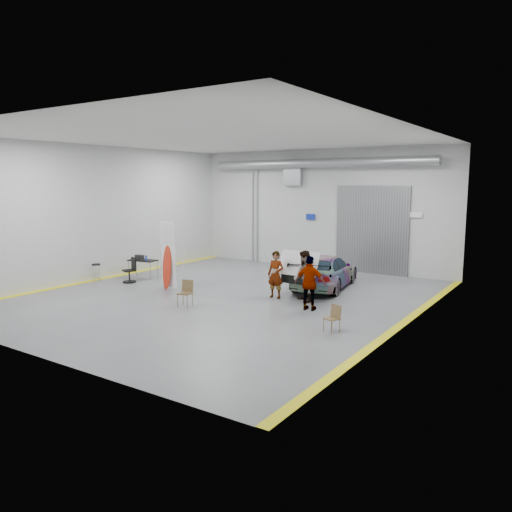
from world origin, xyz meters
The scene contains 13 objects.
ground centered at (0.00, 0.00, 0.00)m, with size 16.00×16.00×0.00m, color #5B5D62.
room_shell centered at (0.24, 2.22, 4.08)m, with size 14.02×16.18×6.01m.
sedan_car centered at (2.45, 3.57, 0.69)m, with size 1.95×4.78×1.39m, color silver.
person_a centered at (1.71, 0.88, 0.90)m, with size 0.65×0.43×1.80m, color #7F6045.
person_b centered at (2.95, 0.88, 0.95)m, with size 0.93×0.71×1.91m, color slate.
person_c centered at (3.66, -0.07, 0.95)m, with size 1.10×0.45×1.89m, color brown.
surfboard_display centered at (-2.72, -0.31, 1.20)m, with size 0.84×0.27×2.97m.
folding_chair_near centered at (-0.25, -2.05, 0.29)m, with size 0.52×0.54×0.93m.
folding_chair_far centered at (5.39, -1.98, 0.25)m, with size 0.48×0.50×0.80m.
shop_stool centered at (-6.60, -0.79, 0.39)m, with size 0.40×0.40×0.78m.
work_table centered at (-5.54, 0.94, 0.83)m, with size 1.41×0.86×1.08m.
office_chair centered at (-5.17, -0.11, 0.47)m, with size 0.61×0.64×1.08m.
trunk_lid centered at (2.45, 1.43, 1.41)m, with size 1.62×0.98×0.04m, color silver.
Camera 1 is at (11.38, -14.99, 4.35)m, focal length 35.00 mm.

